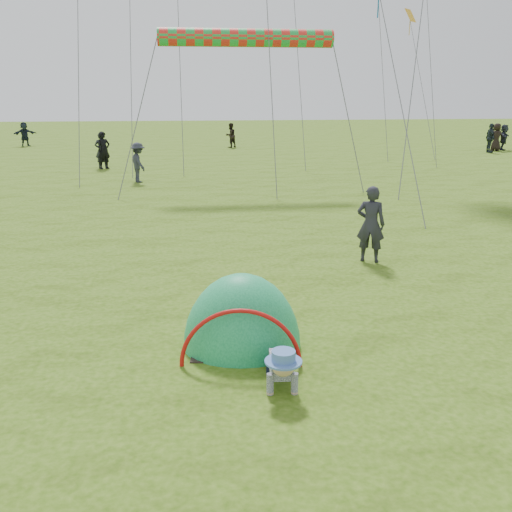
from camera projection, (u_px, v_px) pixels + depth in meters
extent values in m
plane|color=#2E520A|center=(365.00, 411.00, 6.60)|extent=(140.00, 140.00, 0.00)
ellipsoid|color=#138547|center=(242.00, 346.00, 8.28)|extent=(1.86, 1.61, 2.19)
imported|color=#24232D|center=(371.00, 224.00, 12.21)|extent=(0.71, 0.61, 1.66)
imported|color=black|center=(102.00, 151.00, 27.24)|extent=(0.63, 0.43, 1.70)
imported|color=black|center=(496.00, 137.00, 35.46)|extent=(0.84, 0.57, 1.69)
imported|color=black|center=(25.00, 134.00, 38.50)|extent=(1.54, 1.14, 1.61)
imported|color=black|center=(104.00, 150.00, 27.11)|extent=(0.77, 0.72, 1.76)
imported|color=black|center=(231.00, 135.00, 37.58)|extent=(0.98, 0.94, 1.59)
imported|color=#1E282E|center=(490.00, 138.00, 34.37)|extent=(0.51, 1.05, 1.74)
imported|color=#2A2D37|center=(138.00, 163.00, 23.07)|extent=(0.95, 1.19, 1.60)
imported|color=#1F232E|center=(504.00, 137.00, 35.86)|extent=(1.25, 1.48, 1.60)
cylinder|color=red|center=(246.00, 38.00, 20.45)|extent=(6.32, 0.64, 0.64)
plane|color=gold|center=(410.00, 15.00, 33.48)|extent=(0.93, 0.93, 0.76)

